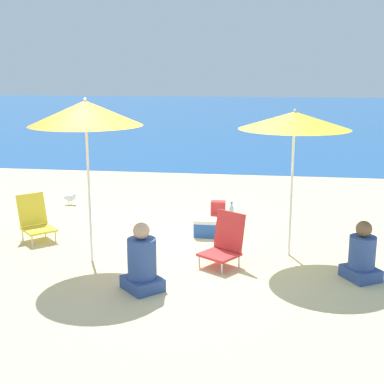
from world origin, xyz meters
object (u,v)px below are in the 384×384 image
person_seated_far (362,256)px  seagull (70,198)px  backpack_red (218,213)px  beach_umbrella_yellow (294,121)px  beach_chair_red (225,242)px  beach_chair_yellow (35,220)px  water_bottle (232,211)px  beach_umbrella_orange (86,113)px  cooler_box (207,227)px  person_seated_near (142,263)px

person_seated_far → seagull: 6.22m
backpack_red → seagull: backpack_red is taller
beach_umbrella_yellow → beach_chair_red: bearing=-149.4°
beach_chair_yellow → water_bottle: beach_chair_yellow is taller
beach_chair_red → water_bottle: 2.52m
water_bottle → seagull: bearing=171.6°
beach_umbrella_yellow → beach_chair_red: (-0.92, -0.55, -1.67)m
beach_umbrella_orange → backpack_red: size_ratio=5.39×
cooler_box → seagull: bearing=150.7°
water_bottle → beach_chair_yellow: bearing=-150.1°
beach_umbrella_orange → beach_chair_red: beach_umbrella_orange is taller
person_seated_far → backpack_red: person_seated_far is taller
cooler_box → seagull: cooler_box is taller
backpack_red → beach_chair_yellow: bearing=-156.8°
beach_chair_red → water_bottle: bearing=125.5°
person_seated_near → cooler_box: bearing=32.2°
beach_umbrella_orange → person_seated_near: 2.22m
person_seated_far → water_bottle: 3.39m
person_seated_far → seagull: person_seated_far is taller
beach_umbrella_orange → cooler_box: bearing=43.0°
water_bottle → cooler_box: 1.26m
person_seated_near → beach_chair_yellow: bearing=97.0°
seagull → person_seated_far: bearing=-31.8°
beach_umbrella_yellow → water_bottle: size_ratio=7.55×
person_seated_near → backpack_red: 3.08m
cooler_box → seagull: 3.49m
beach_chair_red → beach_umbrella_yellow: bearing=64.2°
water_bottle → seagull: 3.40m
beach_umbrella_orange → water_bottle: bearing=55.1°
person_seated_near → backpack_red: size_ratio=2.02×
cooler_box → beach_chair_red: bearing=-72.8°
person_seated_near → water_bottle: person_seated_near is taller
beach_umbrella_yellow → cooler_box: 2.40m
beach_umbrella_yellow → seagull: (-4.37, 2.46, -1.87)m
beach_chair_red → person_seated_near: 1.40m
beach_umbrella_yellow → beach_chair_red: 1.99m
beach_chair_yellow → seagull: 2.29m
beach_umbrella_orange → person_seated_near: (0.97, -0.90, -1.78)m
cooler_box → water_bottle: bearing=75.3°
beach_chair_red → beach_chair_yellow: (-3.17, 0.74, -0.01)m
beach_chair_red → seagull: 4.57m
beach_chair_yellow → water_bottle: size_ratio=2.58×
beach_chair_red → seagull: bearing=172.5°
beach_umbrella_yellow → cooler_box: bearing=150.6°
beach_chair_red → person_seated_far: 1.86m
water_bottle → seagull: (-3.36, 0.50, 0.03)m
beach_umbrella_orange → person_seated_far: beach_umbrella_orange is taller
beach_umbrella_yellow → backpack_red: beach_umbrella_yellow is taller
beach_umbrella_orange → backpack_red: beach_umbrella_orange is taller
backpack_red → cooler_box: bearing=-99.5°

